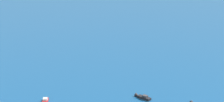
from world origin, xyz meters
The scene contains 2 objects.
motorboat_far_stbd centered at (35.69, 4.24, 0.59)m, with size 3.93×7.72×2.17m.
motorboat_trailing centered at (12.64, 36.41, 0.62)m, with size 7.97×5.66×2.31m.
Camera 1 is at (-103.64, -52.77, 61.19)m, focal length 62.76 mm.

